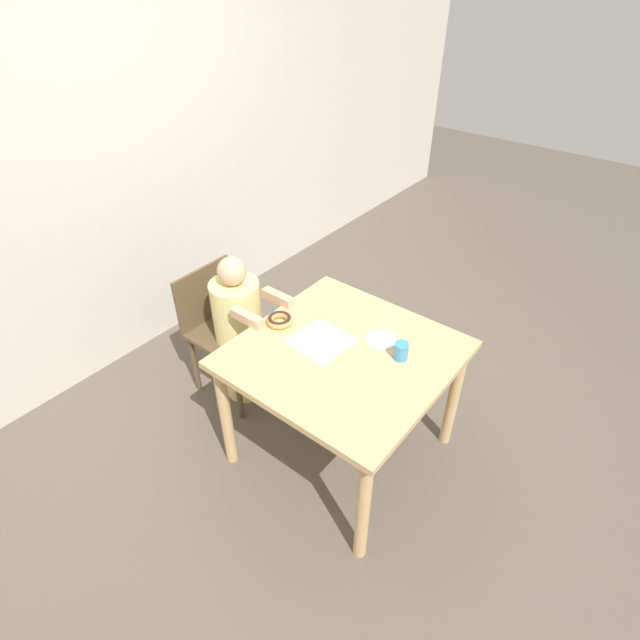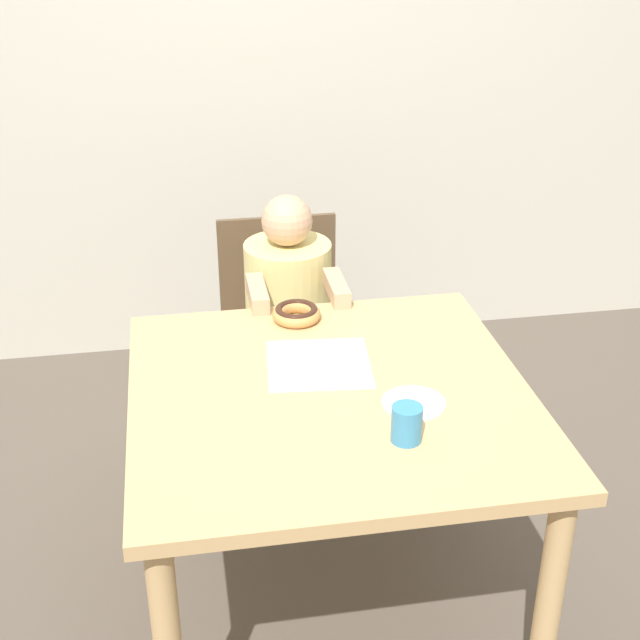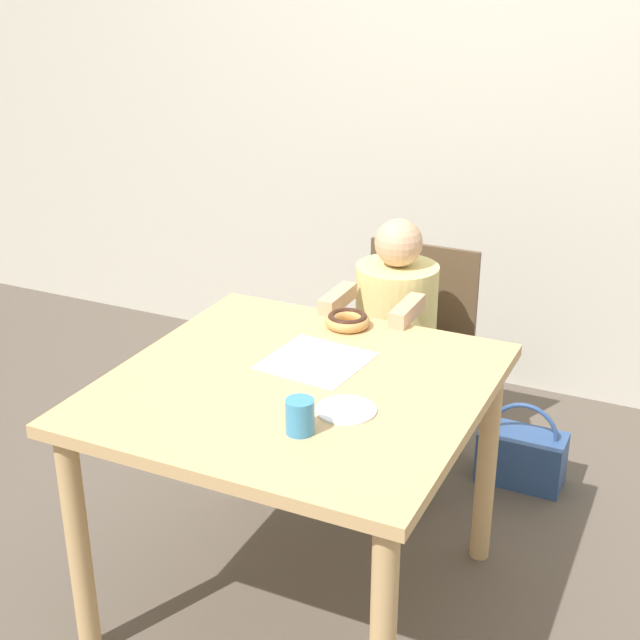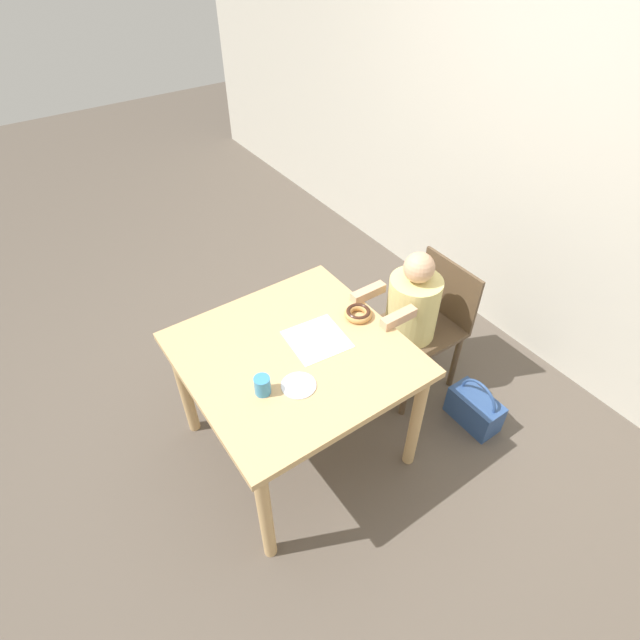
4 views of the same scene
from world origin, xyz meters
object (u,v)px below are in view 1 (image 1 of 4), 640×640
object	(u,v)px
child_figure	(240,332)
handbag	(274,334)
donut	(279,320)
chair	(226,330)
cup	(401,351)

from	to	relation	value
child_figure	handbag	world-z (taller)	child_figure
donut	handbag	xyz separation A→B (m)	(0.46, 0.51, -0.63)
chair	cup	distance (m)	1.15
chair	donut	xyz separation A→B (m)	(-0.02, -0.47, 0.31)
donut	cup	world-z (taller)	cup
cup	donut	bearing A→B (deg)	103.65
donut	cup	distance (m)	0.64
donut	cup	size ratio (longest dim) A/B	1.59
child_figure	cup	bearing A→B (deg)	-82.49
chair	donut	size ratio (longest dim) A/B	5.85
child_figure	donut	bearing A→B (deg)	-93.73
donut	cup	xyz separation A→B (m)	(0.15, -0.62, 0.02)
child_figure	handbag	bearing A→B (deg)	19.83
donut	handbag	size ratio (longest dim) A/B	0.43
chair	cup	xyz separation A→B (m)	(0.13, -1.10, 0.33)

